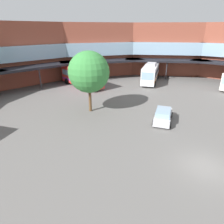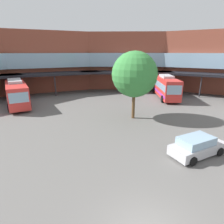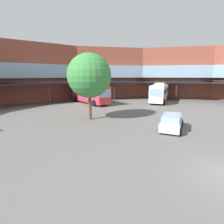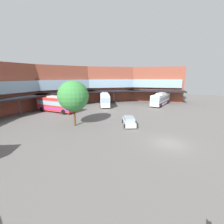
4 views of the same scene
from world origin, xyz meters
name	(u,v)px [view 4 (image 4 of 4)]	position (x,y,z in m)	size (l,w,h in m)	color
ground_plane	(169,144)	(0.00, 0.00, 0.00)	(122.39, 122.39, 0.00)	#605E5B
station_building	(38,91)	(0.00, 23.50, 5.67)	(80.30, 40.54, 11.28)	brown
bus_1	(105,99)	(18.67, 19.75, 1.89)	(9.96, 7.35, 3.75)	white
bus_2	(160,99)	(26.63, 5.45, 1.83)	(10.69, 3.93, 3.61)	silver
bus_4	(56,104)	(6.59, 26.37, 1.93)	(2.87, 10.12, 3.82)	red
parked_car	(129,121)	(4.61, 7.11, 0.74)	(4.72, 3.71, 1.53)	#B7B7BC
plaza_tree	(73,96)	(0.35, 15.45, 5.15)	(5.11, 5.11, 7.71)	brown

